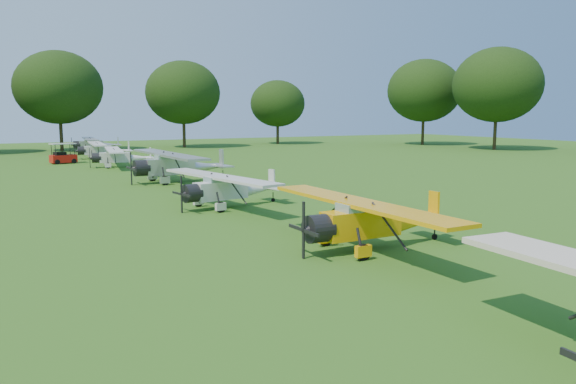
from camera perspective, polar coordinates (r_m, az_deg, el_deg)
name	(u,v)px	position (r m, az deg, el deg)	size (l,w,h in m)	color
ground	(273,225)	(24.96, -1.50, -3.34)	(160.00, 160.00, 0.00)	#205415
tree_belt	(341,44)	(26.59, 5.37, 14.71)	(137.36, 130.27, 14.52)	black
aircraft_2	(372,218)	(20.58, 8.48, -2.62)	(6.28, 9.96, 1.97)	#E9A209
aircraft_3	(228,187)	(29.55, -6.10, 0.55)	(6.03, 9.54, 1.87)	silver
aircraft_4	(177,163)	(40.95, -11.20, 2.86)	(7.26, 11.56, 2.28)	#B7B8BC
aircraft_5	(120,156)	(53.56, -16.71, 3.56)	(5.75, 9.12, 1.79)	silver
aircraft_6	(102,149)	(64.04, -18.37, 4.20)	(5.87, 9.35, 1.84)	silver
aircraft_7	(95,143)	(75.54, -19.05, 4.71)	(6.01, 9.58, 1.88)	#B7B8BC
golf_cart	(63,157)	(59.20, -21.92, 3.34)	(2.54, 1.85, 1.97)	red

